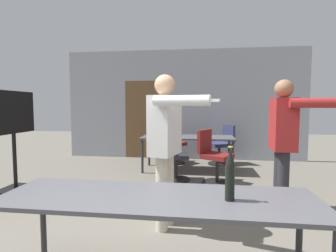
{
  "coord_description": "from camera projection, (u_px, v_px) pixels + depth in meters",
  "views": [
    {
      "loc": [
        0.48,
        -1.5,
        1.38
      ],
      "look_at": [
        0.01,
        2.16,
        1.1
      ],
      "focal_mm": 28.0,
      "sensor_mm": 36.0,
      "label": 1
    }
  ],
  "objects": [
    {
      "name": "beer_bottle",
      "position": [
        230.0,
        175.0,
        1.79
      ],
      "size": [
        0.07,
        0.07,
        0.38
      ],
      "color": "black",
      "rests_on": "conference_table_near"
    },
    {
      "name": "office_chair_side_rolled",
      "position": [
        213.0,
        158.0,
        4.7
      ],
      "size": [
        0.67,
        0.65,
        0.95
      ],
      "rotation": [
        0.0,
        0.0,
        4.19
      ],
      "color": "black",
      "rests_on": "ground_plane"
    },
    {
      "name": "tv_screen",
      "position": [
        13.0,
        130.0,
        4.26
      ],
      "size": [
        0.44,
        1.01,
        1.63
      ],
      "rotation": [
        0.0,
        0.0,
        1.57
      ],
      "color": "black",
      "rests_on": "ground_plane"
    },
    {
      "name": "person_far_watching",
      "position": [
        284.0,
        134.0,
        3.3
      ],
      "size": [
        0.78,
        0.72,
        1.71
      ],
      "rotation": [
        0.0,
        0.0,
        -1.63
      ],
      "color": "#28282D",
      "rests_on": "ground_plane"
    },
    {
      "name": "conference_table_far",
      "position": [
        188.0,
        139.0,
        5.6
      ],
      "size": [
        1.94,
        0.82,
        0.73
      ],
      "color": "#4C4C51",
      "rests_on": "ground_plane"
    },
    {
      "name": "office_chair_near_pushed",
      "position": [
        222.0,
        146.0,
        6.23
      ],
      "size": [
        0.67,
        0.65,
        0.93
      ],
      "rotation": [
        0.0,
        0.0,
        2.09
      ],
      "color": "black",
      "rests_on": "ground_plane"
    },
    {
      "name": "office_chair_mid_tucked",
      "position": [
        172.0,
        145.0,
        6.38
      ],
      "size": [
        0.68,
        0.67,
        0.93
      ],
      "rotation": [
        0.0,
        0.0,
        4.1
      ],
      "color": "black",
      "rests_on": "ground_plane"
    },
    {
      "name": "back_wall",
      "position": [
        182.0,
        105.0,
        6.87
      ],
      "size": [
        6.22,
        0.12,
        2.84
      ],
      "color": "#A3A8B2",
      "rests_on": "ground_plane"
    },
    {
      "name": "office_chair_far_left",
      "position": [
        172.0,
        157.0,
        4.86
      ],
      "size": [
        0.57,
        0.52,
        0.92
      ],
      "rotation": [
        0.0,
        0.0,
        4.81
      ],
      "color": "black",
      "rests_on": "ground_plane"
    },
    {
      "name": "person_center_tall",
      "position": [
        166.0,
        136.0,
        2.92
      ],
      "size": [
        0.75,
        0.77,
        1.73
      ],
      "rotation": [
        0.0,
        0.0,
        -1.83
      ],
      "color": "beige",
      "rests_on": "ground_plane"
    },
    {
      "name": "conference_table_near",
      "position": [
        157.0,
        204.0,
        1.89
      ],
      "size": [
        2.28,
        0.68,
        0.73
      ],
      "color": "#4C4C51",
      "rests_on": "ground_plane"
    }
  ]
}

